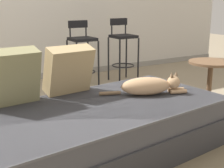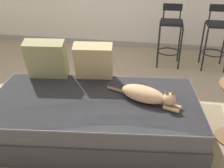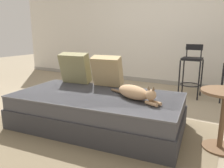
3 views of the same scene
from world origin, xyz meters
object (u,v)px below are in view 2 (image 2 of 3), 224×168
Objects in this scene: throw_pillow_corner at (47,59)px; bar_stool_near_window at (170,32)px; throw_pillow_middle at (94,61)px; cat at (146,95)px; couch at (95,116)px; bar_stool_by_doorway at (217,34)px.

throw_pillow_corner is 2.02m from bar_stool_near_window.
throw_pillow_corner is at bearing -173.73° from throw_pillow_middle.
couch is at bearing -176.09° from cat.
throw_pillow_middle reaches higher than cat.
couch is 2.04m from bar_stool_near_window.
throw_pillow_middle is 0.69m from cat.
throw_pillow_middle is at bearing -134.98° from bar_stool_by_doorway.
bar_stool_near_window reaches higher than throw_pillow_middle.
bar_stool_near_window is (0.25, 1.84, 0.04)m from cat.
throw_pillow_middle is 0.59× the size of cat.
bar_stool_near_window is at bearing 60.99° from throw_pillow_middle.
cat is at bearing -116.31° from bar_stool_by_doorway.
bar_stool_by_doorway is at bearing 37.94° from throw_pillow_corner.
couch is at bearing -30.53° from throw_pillow_corner.
bar_stool_by_doorway is at bearing 0.01° from bar_stool_near_window.
throw_pillow_corner reaches higher than couch.
couch is 2.93× the size of cat.
throw_pillow_corner is 0.48× the size of bar_stool_near_window.
throw_pillow_middle is 0.45× the size of bar_stool_by_doorway.
cat is 1.86m from bar_stool_near_window.
couch is 0.55m from cat.
throw_pillow_middle is 0.45× the size of bar_stool_near_window.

